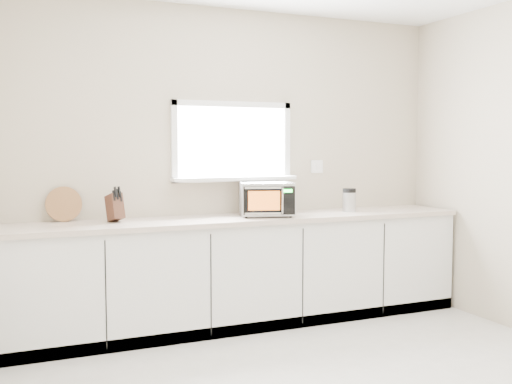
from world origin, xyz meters
TOP-DOWN VIEW (x-y plane):
  - back_wall at (0.00, 2.00)m, footprint 4.00×0.17m
  - cabinets at (0.00, 1.70)m, footprint 3.92×0.60m
  - countertop at (0.00, 1.69)m, footprint 3.92×0.64m
  - microwave at (0.19, 1.67)m, footprint 0.52×0.46m
  - knife_block at (-1.06, 1.76)m, footprint 0.14×0.21m
  - cutting_board at (-1.43, 1.94)m, footprint 0.28×0.07m
  - coffee_grinder at (1.02, 1.68)m, footprint 0.14×0.14m

SIDE VIEW (x-z plane):
  - cabinets at x=0.00m, z-range 0.00..0.88m
  - countertop at x=0.00m, z-range 0.88..0.92m
  - coffee_grinder at x=1.02m, z-range 0.92..1.13m
  - knife_block at x=-1.06m, z-range 0.90..1.18m
  - cutting_board at x=-1.43m, z-range 0.92..1.20m
  - microwave at x=0.19m, z-range 0.93..1.21m
  - back_wall at x=0.00m, z-range 0.01..2.71m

